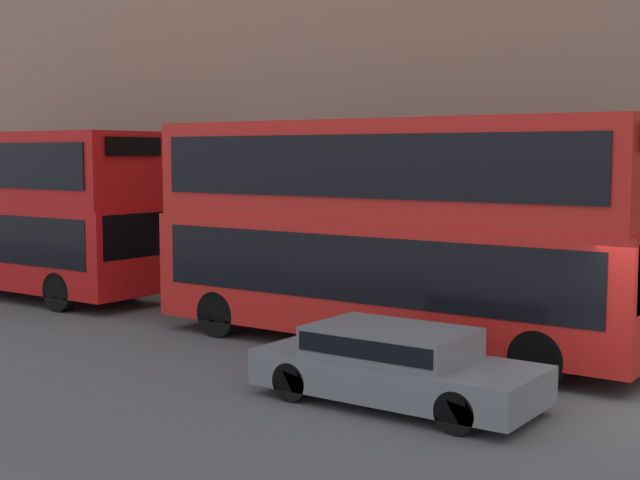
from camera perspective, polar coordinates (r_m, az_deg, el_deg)
bus_leading at (r=17.95m, az=4.49°, el=0.99°), size 2.59×10.44×4.62m
bus_second_in_queue at (r=26.49m, az=-19.10°, el=2.07°), size 2.59×10.03×4.52m
car_dark_sedan at (r=14.26m, az=4.80°, el=-7.85°), size 1.85×4.57×1.23m
pedestrian at (r=22.65m, az=-0.67°, el=-2.48°), size 0.36×0.36×1.71m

